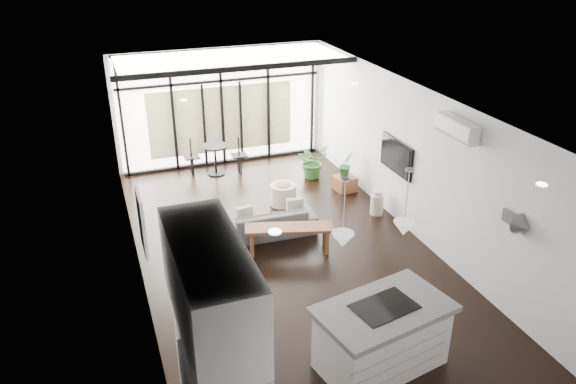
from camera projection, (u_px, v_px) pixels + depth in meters
floor at (294, 264)px, 9.67m from camera, size 5.00×10.00×0.00m
ceiling at (295, 107)px, 8.48m from camera, size 5.00×10.00×0.00m
wall_left at (136, 216)px, 8.31m from camera, size 0.02×10.00×2.80m
wall_right at (428, 170)px, 9.84m from camera, size 0.02×10.00×2.80m
wall_back at (221, 107)px, 13.32m from camera, size 5.00×0.02×2.80m
glazing at (222, 108)px, 13.22m from camera, size 5.00×0.20×2.80m
skylight at (229, 57)px, 11.89m from camera, size 4.70×1.90×0.06m
neighbour_building at (222, 119)px, 13.41m from camera, size 3.50×0.02×1.60m
island at (382, 336)px, 7.27m from camera, size 1.88×1.33×0.94m
cooktop at (384, 307)px, 7.07m from camera, size 0.88×0.67×0.01m
appliance_column at (214, 351)px, 5.81m from camera, size 0.67×0.70×2.59m
upper_cabinets at (210, 286)px, 5.04m from camera, size 0.62×1.75×0.86m
pendant_left at (343, 240)px, 6.43m from camera, size 0.26×0.26×0.18m
pendant_right at (404, 228)px, 6.68m from camera, size 0.26×0.26×0.18m
sofa at (268, 217)px, 10.50m from camera, size 1.79×0.58×0.69m
console_bench at (289, 239)px, 9.97m from camera, size 1.60×0.81×0.50m
pouf at (283, 195)px, 11.69m from camera, size 0.58×0.58×0.44m
crate at (345, 183)px, 12.34m from camera, size 0.47×0.47×0.32m
plant_tall at (312, 164)px, 12.92m from camera, size 0.97×1.01×0.63m
plant_crate at (346, 171)px, 12.22m from camera, size 0.47×0.64×0.25m
milk_can at (377, 202)px, 11.28m from camera, size 0.28×0.28×0.52m
bistro_set at (216, 160)px, 13.06m from camera, size 1.59×0.95×0.71m
tv at (396, 156)px, 10.72m from camera, size 0.05×1.10×0.65m
ac_unit at (457, 128)px, 8.68m from camera, size 0.22×0.90×0.30m
framed_art at (141, 221)px, 7.83m from camera, size 0.04×0.70×0.90m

